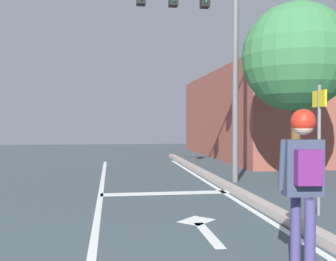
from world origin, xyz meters
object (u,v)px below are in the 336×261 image
Objects in this scene: street_sign_post at (319,131)px; roadside_tree at (296,58)px; skater at (303,169)px; traffic_signal_mast at (202,31)px.

roadside_tree is at bearing 70.46° from street_sign_post.
skater is 0.74× the size of street_sign_post.
street_sign_post is (1.75, 2.85, 0.34)m from skater.
skater is 3.36m from street_sign_post.
street_sign_post is at bearing 58.46° from skater.
roadside_tree reaches higher than skater.
traffic_signal_mast is (0.52, 6.97, 3.03)m from skater.
street_sign_post reaches higher than skater.
traffic_signal_mast is at bearing 85.74° from skater.
skater is at bearing -115.30° from roadside_tree.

